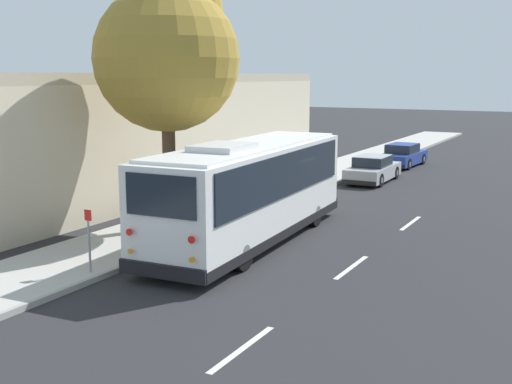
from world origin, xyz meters
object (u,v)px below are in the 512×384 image
(shuttle_bus, at_px, (250,188))
(parked_sedan_silver, at_px, (373,170))
(parked_sedan_blue, at_px, (403,156))
(sign_post_near, at_px, (89,240))
(street_tree, at_px, (169,49))
(sign_post_far, at_px, (133,234))

(shuttle_bus, height_order, parked_sedan_silver, shuttle_bus)
(parked_sedan_blue, xyz_separation_m, sign_post_near, (-24.17, 1.31, 0.40))
(street_tree, bearing_deg, sign_post_far, -162.01)
(shuttle_bus, distance_m, parked_sedan_blue, 19.13)
(sign_post_near, bearing_deg, parked_sedan_silver, -4.94)
(parked_sedan_silver, bearing_deg, street_tree, 167.26)
(parked_sedan_blue, xyz_separation_m, street_tree, (-19.04, 2.41, 5.37))
(parked_sedan_blue, xyz_separation_m, sign_post_far, (-22.42, 1.31, 0.19))
(shuttle_bus, bearing_deg, street_tree, 85.57)
(parked_sedan_silver, xyz_separation_m, sign_post_near, (-18.05, 1.56, 0.39))
(parked_sedan_blue, bearing_deg, sign_post_far, 179.08)
(parked_sedan_silver, relative_size, sign_post_near, 2.69)
(sign_post_far, bearing_deg, sign_post_near, 180.00)
(parked_sedan_silver, height_order, street_tree, street_tree)
(parked_sedan_blue, bearing_deg, parked_sedan_silver, -175.23)
(parked_sedan_blue, bearing_deg, shuttle_bus, -175.88)
(sign_post_far, bearing_deg, parked_sedan_silver, -5.46)
(sign_post_near, relative_size, sign_post_far, 1.29)
(shuttle_bus, bearing_deg, sign_post_near, 156.21)
(sign_post_near, bearing_deg, shuttle_bus, -20.26)
(parked_sedan_blue, bearing_deg, street_tree, 175.21)
(parked_sedan_silver, bearing_deg, sign_post_far, 173.42)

